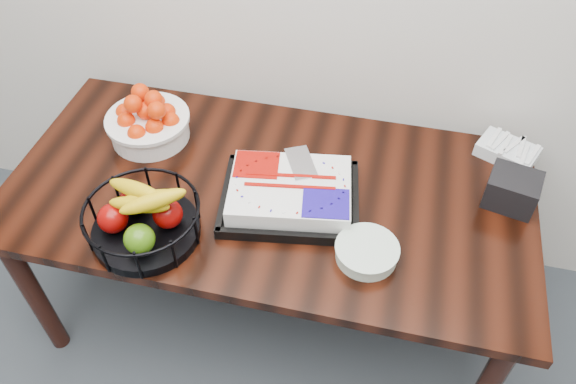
% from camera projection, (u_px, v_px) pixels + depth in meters
% --- Properties ---
extents(table, '(1.80, 0.90, 0.75)m').
position_uv_depth(table, '(269.00, 204.00, 1.99)').
color(table, black).
rests_on(table, ground).
extents(cake_tray, '(0.50, 0.42, 0.09)m').
position_uv_depth(cake_tray, '(290.00, 193.00, 1.85)').
color(cake_tray, black).
rests_on(cake_tray, table).
extents(tangerine_bowl, '(0.31, 0.31, 0.20)m').
position_uv_depth(tangerine_bowl, '(147.00, 119.00, 2.05)').
color(tangerine_bowl, white).
rests_on(tangerine_bowl, table).
extents(fruit_basket, '(0.36, 0.36, 0.19)m').
position_uv_depth(fruit_basket, '(143.00, 218.00, 1.73)').
color(fruit_basket, black).
rests_on(fruit_basket, table).
extents(plate_stack, '(0.20, 0.20, 0.05)m').
position_uv_depth(plate_stack, '(367.00, 252.00, 1.71)').
color(plate_stack, white).
rests_on(plate_stack, table).
extents(fork_bag, '(0.24, 0.20, 0.06)m').
position_uv_depth(fork_bag, '(507.00, 151.00, 2.02)').
color(fork_bag, silver).
rests_on(fork_bag, table).
extents(napkin_box, '(0.19, 0.17, 0.11)m').
position_uv_depth(napkin_box, '(512.00, 190.00, 1.84)').
color(napkin_box, black).
rests_on(napkin_box, table).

